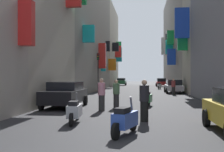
{
  "coord_description": "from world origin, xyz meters",
  "views": [
    {
      "loc": [
        0.64,
        -2.29,
        1.76
      ],
      "look_at": [
        -2.7,
        27.25,
        1.82
      ],
      "focal_mm": 44.87,
      "sensor_mm": 36.0,
      "label": 1
    }
  ],
  "objects_px": {
    "parked_car_red": "(161,82)",
    "pedestrian_near_right": "(144,101)",
    "parked_car_green": "(121,82)",
    "scooter_blue": "(125,120)",
    "parked_car_silver": "(174,86)",
    "traffic_light_near_corner": "(98,66)",
    "scooter_white": "(159,86)",
    "pedestrian_near_left": "(173,87)",
    "parked_car_black": "(65,94)",
    "scooter_green": "(148,98)",
    "pedestrian_mid_street": "(102,95)",
    "scooter_silver": "(75,111)",
    "pedestrian_far_away": "(116,94)"
  },
  "relations": [
    {
      "from": "scooter_blue",
      "to": "pedestrian_near_left",
      "type": "distance_m",
      "value": 19.42
    },
    {
      "from": "scooter_white",
      "to": "pedestrian_mid_street",
      "type": "xyz_separation_m",
      "value": [
        -4.34,
        -25.42,
        0.37
      ]
    },
    {
      "from": "scooter_white",
      "to": "traffic_light_near_corner",
      "type": "relative_size",
      "value": 0.39
    },
    {
      "from": "parked_car_black",
      "to": "pedestrian_mid_street",
      "type": "distance_m",
      "value": 2.7
    },
    {
      "from": "parked_car_silver",
      "to": "scooter_silver",
      "type": "xyz_separation_m",
      "value": [
        -5.82,
        -20.16,
        -0.28
      ]
    },
    {
      "from": "parked_car_silver",
      "to": "traffic_light_near_corner",
      "type": "height_order",
      "value": "traffic_light_near_corner"
    },
    {
      "from": "parked_car_silver",
      "to": "scooter_white",
      "type": "relative_size",
      "value": 2.4
    },
    {
      "from": "parked_car_silver",
      "to": "scooter_blue",
      "type": "xyz_separation_m",
      "value": [
        -3.78,
        -22.14,
        -0.28
      ]
    },
    {
      "from": "parked_car_black",
      "to": "scooter_green",
      "type": "distance_m",
      "value": 4.87
    },
    {
      "from": "parked_car_red",
      "to": "pedestrian_mid_street",
      "type": "height_order",
      "value": "pedestrian_mid_street"
    },
    {
      "from": "pedestrian_far_away",
      "to": "scooter_green",
      "type": "bearing_deg",
      "value": 30.66
    },
    {
      "from": "parked_car_black",
      "to": "scooter_green",
      "type": "xyz_separation_m",
      "value": [
        4.7,
        1.25,
        -0.31
      ]
    },
    {
      "from": "parked_car_green",
      "to": "scooter_blue",
      "type": "relative_size",
      "value": 2.26
    },
    {
      "from": "parked_car_black",
      "to": "traffic_light_near_corner",
      "type": "bearing_deg",
      "value": 92.76
    },
    {
      "from": "parked_car_silver",
      "to": "pedestrian_near_right",
      "type": "distance_m",
      "value": 19.75
    },
    {
      "from": "parked_car_red",
      "to": "pedestrian_near_right",
      "type": "xyz_separation_m",
      "value": [
        -3.07,
        -39.11,
        0.05
      ]
    },
    {
      "from": "scooter_green",
      "to": "traffic_light_near_corner",
      "type": "xyz_separation_m",
      "value": [
        -5.49,
        15.19,
        2.56
      ]
    },
    {
      "from": "parked_car_green",
      "to": "parked_car_silver",
      "type": "xyz_separation_m",
      "value": [
        7.65,
        -25.45,
        -0.02
      ]
    },
    {
      "from": "scooter_white",
      "to": "scooter_green",
      "type": "relative_size",
      "value": 0.94
    },
    {
      "from": "pedestrian_near_right",
      "to": "pedestrian_far_away",
      "type": "xyz_separation_m",
      "value": [
        -1.57,
        4.75,
        -0.03
      ]
    },
    {
      "from": "scooter_blue",
      "to": "scooter_silver",
      "type": "distance_m",
      "value": 2.84
    },
    {
      "from": "scooter_green",
      "to": "pedestrian_near_right",
      "type": "relative_size",
      "value": 1.14
    },
    {
      "from": "parked_car_silver",
      "to": "scooter_white",
      "type": "distance_m",
      "value": 9.16
    },
    {
      "from": "scooter_blue",
      "to": "pedestrian_mid_street",
      "type": "xyz_separation_m",
      "value": [
        -1.59,
        5.82,
        0.37
      ]
    },
    {
      "from": "pedestrian_mid_street",
      "to": "pedestrian_far_away",
      "type": "bearing_deg",
      "value": 69.05
    },
    {
      "from": "pedestrian_near_left",
      "to": "scooter_silver",
      "type": "bearing_deg",
      "value": -107.72
    },
    {
      "from": "parked_car_black",
      "to": "parked_car_silver",
      "type": "height_order",
      "value": "parked_car_black"
    },
    {
      "from": "parked_car_green",
      "to": "pedestrian_mid_street",
      "type": "relative_size",
      "value": 2.51
    },
    {
      "from": "parked_car_black",
      "to": "pedestrian_near_left",
      "type": "distance_m",
      "value": 13.98
    },
    {
      "from": "pedestrian_near_left",
      "to": "pedestrian_near_right",
      "type": "height_order",
      "value": "pedestrian_near_right"
    },
    {
      "from": "parked_car_black",
      "to": "pedestrian_near_left",
      "type": "bearing_deg",
      "value": 58.37
    },
    {
      "from": "scooter_blue",
      "to": "scooter_silver",
      "type": "xyz_separation_m",
      "value": [
        -2.05,
        1.98,
        0.0
      ]
    },
    {
      "from": "scooter_silver",
      "to": "parked_car_green",
      "type": "bearing_deg",
      "value": 92.3
    },
    {
      "from": "parked_car_red",
      "to": "parked_car_silver",
      "type": "relative_size",
      "value": 0.99
    },
    {
      "from": "parked_car_red",
      "to": "scooter_green",
      "type": "height_order",
      "value": "parked_car_red"
    },
    {
      "from": "scooter_silver",
      "to": "traffic_light_near_corner",
      "type": "bearing_deg",
      "value": 96.97
    },
    {
      "from": "parked_car_red",
      "to": "pedestrian_near_left",
      "type": "bearing_deg",
      "value": -90.58
    },
    {
      "from": "pedestrian_far_away",
      "to": "traffic_light_near_corner",
      "type": "xyz_separation_m",
      "value": [
        -3.71,
        16.25,
        2.24
      ]
    },
    {
      "from": "pedestrian_near_right",
      "to": "pedestrian_far_away",
      "type": "height_order",
      "value": "pedestrian_near_right"
    },
    {
      "from": "pedestrian_near_left",
      "to": "traffic_light_near_corner",
      "type": "xyz_separation_m",
      "value": [
        -8.12,
        4.54,
        2.25
      ]
    },
    {
      "from": "parked_car_green",
      "to": "pedestrian_far_away",
      "type": "relative_size",
      "value": 2.65
    },
    {
      "from": "parked_car_red",
      "to": "scooter_green",
      "type": "bearing_deg",
      "value": -94.91
    },
    {
      "from": "pedestrian_mid_street",
      "to": "traffic_light_near_corner",
      "type": "distance_m",
      "value": 18.23
    },
    {
      "from": "parked_car_red",
      "to": "pedestrian_far_away",
      "type": "xyz_separation_m",
      "value": [
        -4.64,
        -34.35,
        0.02
      ]
    },
    {
      "from": "parked_car_red",
      "to": "scooter_silver",
      "type": "height_order",
      "value": "parked_car_red"
    },
    {
      "from": "scooter_green",
      "to": "scooter_blue",
      "type": "bearing_deg",
      "value": -95.37
    },
    {
      "from": "parked_car_silver",
      "to": "scooter_blue",
      "type": "relative_size",
      "value": 2.27
    },
    {
      "from": "pedestrian_near_left",
      "to": "traffic_light_near_corner",
      "type": "relative_size",
      "value": 0.35
    },
    {
      "from": "parked_car_green",
      "to": "scooter_blue",
      "type": "height_order",
      "value": "parked_car_green"
    },
    {
      "from": "parked_car_red",
      "to": "scooter_silver",
      "type": "xyz_separation_m",
      "value": [
        -5.7,
        -39.78,
        -0.3
      ]
    }
  ]
}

